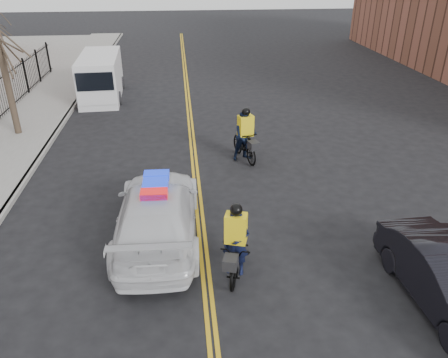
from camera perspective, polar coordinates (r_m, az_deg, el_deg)
name	(u,v)px	position (r m, az deg, el deg)	size (l,w,h in m)	color
ground	(205,267)	(11.39, -2.47, -11.39)	(120.00, 120.00, 0.00)	black
center_line_left	(191,146)	(18.34, -4.35, 4.29)	(0.10, 60.00, 0.01)	gold
center_line_right	(195,146)	(18.34, -3.85, 4.32)	(0.10, 60.00, 0.01)	gold
sidewalk	(6,152)	(19.62, -26.59, 3.17)	(3.00, 60.00, 0.15)	gray
curb	(45,150)	(19.13, -22.39, 3.46)	(0.20, 60.00, 0.15)	gray
street_tree	(1,54)	(20.53, -27.13, 14.29)	(3.20, 3.20, 4.80)	#3A2D22
police_cruiser	(158,212)	(12.17, -8.67, -4.33)	(2.37, 5.54, 1.75)	white
cargo_van	(101,78)	(25.60, -15.81, 12.63)	(2.36, 5.62, 2.31)	white
cyclist_near	(236,250)	(10.82, 1.51, -9.20)	(1.25, 2.12, 1.96)	black
cyclist_far	(245,140)	(16.79, 2.81, 5.16)	(1.13, 2.15, 2.09)	black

